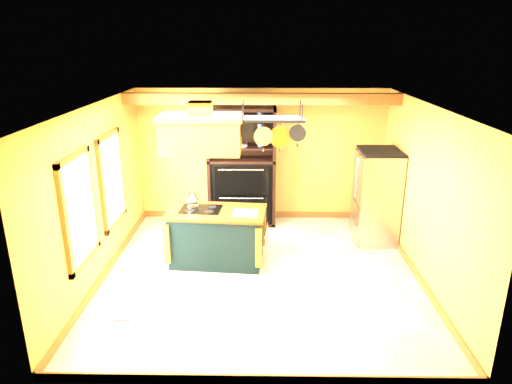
{
  "coord_description": "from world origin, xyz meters",
  "views": [
    {
      "loc": [
        0.03,
        -6.57,
        3.6
      ],
      "look_at": [
        -0.08,
        0.3,
        1.3
      ],
      "focal_mm": 32.0,
      "sensor_mm": 36.0,
      "label": 1
    }
  ],
  "objects_px": {
    "kitchen_island": "(217,236)",
    "refrigerator": "(376,198)",
    "range_hood": "(201,132)",
    "hutch": "(242,179)",
    "pot_rack": "(272,125)"
  },
  "relations": [
    {
      "from": "kitchen_island",
      "to": "refrigerator",
      "type": "distance_m",
      "value": 3.02
    },
    {
      "from": "range_hood",
      "to": "hutch",
      "type": "distance_m",
      "value": 2.3
    },
    {
      "from": "kitchen_island",
      "to": "pot_rack",
      "type": "bearing_deg",
      "value": 4.78
    },
    {
      "from": "refrigerator",
      "to": "range_hood",
      "type": "bearing_deg",
      "value": -162.81
    },
    {
      "from": "refrigerator",
      "to": "hutch",
      "type": "height_order",
      "value": "hutch"
    },
    {
      "from": "pot_rack",
      "to": "hutch",
      "type": "bearing_deg",
      "value": 107.17
    },
    {
      "from": "refrigerator",
      "to": "hutch",
      "type": "relative_size",
      "value": 0.71
    },
    {
      "from": "kitchen_island",
      "to": "refrigerator",
      "type": "xyz_separation_m",
      "value": [
        2.85,
        0.94,
        0.35
      ]
    },
    {
      "from": "kitchen_island",
      "to": "refrigerator",
      "type": "height_order",
      "value": "refrigerator"
    },
    {
      "from": "kitchen_island",
      "to": "range_hood",
      "type": "bearing_deg",
      "value": -175.03
    },
    {
      "from": "pot_rack",
      "to": "range_hood",
      "type": "bearing_deg",
      "value": -179.86
    },
    {
      "from": "kitchen_island",
      "to": "refrigerator",
      "type": "relative_size",
      "value": 0.99
    },
    {
      "from": "range_hood",
      "to": "hutch",
      "type": "xyz_separation_m",
      "value": [
        0.55,
        1.81,
        -1.32
      ]
    },
    {
      "from": "range_hood",
      "to": "hutch",
      "type": "bearing_deg",
      "value": 73.24
    },
    {
      "from": "range_hood",
      "to": "hutch",
      "type": "height_order",
      "value": "range_hood"
    }
  ]
}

